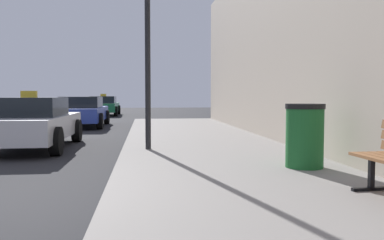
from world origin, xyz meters
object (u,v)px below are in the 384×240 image
at_px(trash_bin, 305,135).
at_px(car_green, 104,106).
at_px(car_silver, 32,123).
at_px(car_blue, 83,111).
at_px(street_lamp, 147,0).

relative_size(trash_bin, car_green, 0.23).
bearing_deg(car_green, trash_bin, -75.89).
bearing_deg(trash_bin, car_green, 104.11).
height_order(car_silver, car_blue, car_silver).
height_order(street_lamp, car_silver, street_lamp).
bearing_deg(car_silver, car_green, 89.74).
height_order(street_lamp, car_blue, street_lamp).
height_order(street_lamp, car_green, street_lamp).
relative_size(street_lamp, car_silver, 1.13).
bearing_deg(car_silver, street_lamp, -28.27).
height_order(trash_bin, car_blue, car_blue).
distance_m(car_blue, car_green, 9.80).
xyz_separation_m(car_blue, car_green, (-0.09, 9.80, 0.00)).
bearing_deg(car_silver, trash_bin, -37.44).
bearing_deg(car_blue, car_silver, -91.37).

